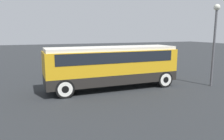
% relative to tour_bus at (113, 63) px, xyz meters
% --- Properties ---
extents(ground_plane, '(120.00, 120.00, 0.00)m').
position_rel_tour_bus_xyz_m(ground_plane, '(-0.10, -0.00, -1.79)').
color(ground_plane, '#26282B').
extents(tour_bus, '(9.25, 2.53, 2.96)m').
position_rel_tour_bus_xyz_m(tour_bus, '(0.00, 0.00, 0.00)').
color(tour_bus, black).
rests_on(tour_bus, ground_plane).
extents(parked_car_near, '(4.30, 1.82, 1.39)m').
position_rel_tour_bus_xyz_m(parked_car_near, '(0.01, 4.67, -1.09)').
color(parked_car_near, '#2D5638').
rests_on(parked_car_near, ground_plane).
extents(parked_car_mid, '(4.44, 1.81, 1.44)m').
position_rel_tour_bus_xyz_m(parked_car_mid, '(4.70, 6.55, -1.07)').
color(parked_car_mid, '#7A6B5B').
rests_on(parked_car_mid, ground_plane).
extents(parked_car_far, '(4.37, 1.98, 1.48)m').
position_rel_tour_bus_xyz_m(parked_car_far, '(-0.66, 7.90, -1.05)').
color(parked_car_far, navy).
rests_on(parked_car_far, ground_plane).
extents(lamp_post, '(0.44, 0.44, 5.91)m').
position_rel_tour_bus_xyz_m(lamp_post, '(7.05, -2.05, 2.07)').
color(lamp_post, '#515156').
rests_on(lamp_post, ground_plane).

